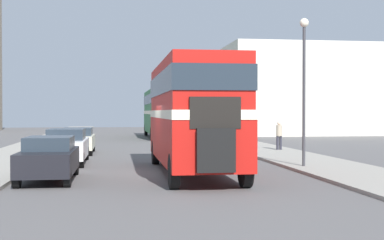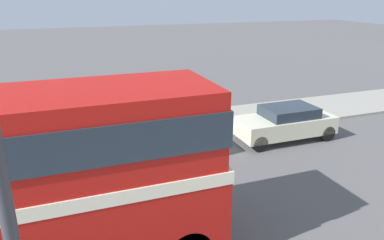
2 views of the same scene
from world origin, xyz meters
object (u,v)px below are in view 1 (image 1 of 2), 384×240
(car_parked_near, at_px, (49,158))
(car_parked_far, at_px, (78,140))
(street_lamp, at_px, (304,69))
(pedestrian_walking, at_px, (279,134))
(bus_distant, at_px, (161,110))
(double_decker_bus, at_px, (192,108))
(car_parked_mid, at_px, (66,146))

(car_parked_near, xyz_separation_m, car_parked_far, (0.11, 11.47, -0.02))
(car_parked_near, distance_m, street_lamp, 10.36)
(pedestrian_walking, bearing_deg, bus_distant, 106.94)
(double_decker_bus, bearing_deg, street_lamp, 12.15)
(double_decker_bus, xyz_separation_m, street_lamp, (4.63, 1.00, 1.56))
(car_parked_far, bearing_deg, car_parked_near, -90.55)
(bus_distant, distance_m, pedestrian_walking, 18.09)
(double_decker_bus, height_order, car_parked_far, double_decker_bus)
(car_parked_near, bearing_deg, double_decker_bus, 15.06)
(bus_distant, height_order, car_parked_mid, bus_distant)
(car_parked_mid, distance_m, pedestrian_walking, 12.56)
(double_decker_bus, height_order, street_lamp, street_lamp)
(car_parked_mid, bearing_deg, pedestrian_walking, 25.65)
(double_decker_bus, xyz_separation_m, bus_distant, (1.15, 27.19, 0.05))
(double_decker_bus, xyz_separation_m, pedestrian_walking, (6.41, 9.94, -1.37))
(car_parked_far, bearing_deg, pedestrian_walking, -1.03)
(car_parked_mid, height_order, street_lamp, street_lamp)
(double_decker_bus, height_order, car_parked_mid, double_decker_bus)
(car_parked_far, xyz_separation_m, street_lamp, (9.46, -9.15, 3.22))
(street_lamp, bearing_deg, pedestrian_walking, 78.76)
(car_parked_far, height_order, pedestrian_walking, pedestrian_walking)
(double_decker_bus, bearing_deg, bus_distant, 87.58)
(car_parked_mid, relative_size, pedestrian_walking, 2.85)
(car_parked_mid, bearing_deg, street_lamp, -20.18)
(pedestrian_walking, bearing_deg, car_parked_near, -135.20)
(bus_distant, distance_m, street_lamp, 26.47)
(double_decker_bus, relative_size, bus_distant, 0.87)
(bus_distant, relative_size, car_parked_mid, 2.40)
(bus_distant, xyz_separation_m, car_parked_near, (-6.10, -28.52, -1.69))
(car_parked_far, height_order, street_lamp, street_lamp)
(bus_distant, relative_size, pedestrian_walking, 6.83)
(double_decker_bus, distance_m, car_parked_mid, 6.86)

